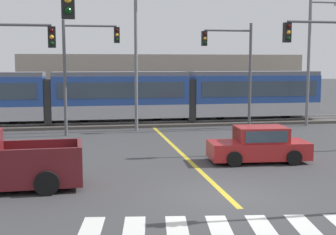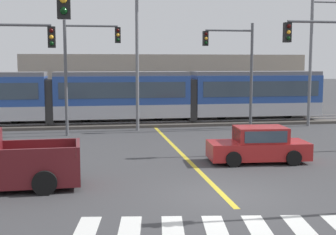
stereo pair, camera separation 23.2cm
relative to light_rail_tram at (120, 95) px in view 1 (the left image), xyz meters
name	(u,v)px [view 1 (the left image)]	position (x,y,z in m)	size (l,w,h in m)	color
ground_plane	(227,196)	(2.03, -17.92, -2.05)	(200.00, 200.00, 0.00)	#3D3D3F
track_bed	(150,123)	(2.03, 0.01, -1.96)	(120.00, 4.00, 0.18)	#4C4742
rail_near	(151,122)	(2.03, -0.71, -1.82)	(120.00, 0.08, 0.10)	#939399
rail_far	(149,119)	(2.03, 0.73, -1.82)	(120.00, 0.08, 0.10)	#939399
light_rail_tram	(120,95)	(0.00, 0.00, 0.00)	(28.00, 2.64, 3.43)	#B7BAC1
crosswalk_stripe_1	(133,235)	(-1.24, -20.75, -2.04)	(0.56, 2.80, 0.01)	silver
crosswalk_stripe_2	(178,235)	(-0.15, -20.90, -2.04)	(0.56, 2.80, 0.01)	silver
crosswalk_stripe_3	(222,234)	(0.94, -21.05, -2.04)	(0.56, 2.80, 0.01)	silver
crosswalk_stripe_4	(267,233)	(2.03, -21.21, -2.04)	(0.56, 2.80, 0.01)	silver
crosswalk_stripe_5	(310,233)	(3.12, -21.36, -2.04)	(0.56, 2.80, 0.01)	silver
lane_centre_line	(181,153)	(2.03, -10.60, -2.04)	(0.20, 17.21, 0.01)	gold
sedan_crossing	(259,146)	(4.91, -13.11, -1.35)	(4.30, 2.12, 1.52)	#B22323
traffic_light_far_left	(82,60)	(-2.48, -4.37, 2.32)	(3.25, 0.38, 6.63)	#515459
traffic_light_far_right	(235,61)	(6.92, -3.55, 2.28)	(3.25, 0.38, 6.67)	#515459
street_lamp_centre	(138,48)	(0.92, -2.93, 3.04)	(1.88, 0.28, 9.09)	slate
street_lamp_east	(312,54)	(12.51, -2.71, 2.73)	(2.39, 0.28, 8.36)	slate
building_backdrop_far	(161,83)	(4.30, 9.59, 0.40)	(24.08, 6.00, 4.90)	tan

